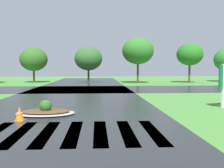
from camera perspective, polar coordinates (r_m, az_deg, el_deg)
asphalt_roadway at (r=13.59m, az=-10.50°, el=-5.66°), size 9.87×80.00×0.01m
asphalt_cross_road at (r=26.21m, az=-7.01°, el=-1.14°), size 90.00×8.88×0.01m
crosswalk_stripes at (r=9.05m, az=-14.28°, el=-10.44°), size 7.65×3.54×0.01m
median_island at (r=12.54m, az=-14.44°, el=-5.87°), size 2.72×1.94×0.68m
traffic_cone at (r=11.33m, az=-19.75°, el=-6.26°), size 0.38×0.38×0.59m
background_treeline at (r=36.95m, az=0.32°, el=5.99°), size 39.94×6.98×6.33m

